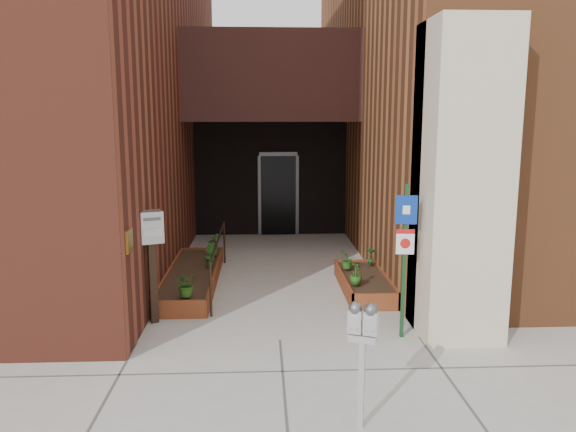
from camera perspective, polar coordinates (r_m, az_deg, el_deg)
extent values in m
plane|color=#9E9991|center=(8.12, -0.84, -12.48)|extent=(80.00, 80.00, 0.00)
cube|color=maroon|center=(15.43, -25.68, 16.13)|extent=(8.00, 14.60, 10.00)
cube|color=brown|center=(16.03, 21.10, 16.18)|extent=(8.00, 13.70, 10.00)
cube|color=beige|center=(8.23, 17.14, 3.26)|extent=(1.10, 1.20, 4.40)
cube|color=black|center=(13.52, -1.74, 13.82)|extent=(4.20, 2.00, 2.00)
cube|color=black|center=(14.98, -1.78, 3.88)|extent=(4.00, 0.30, 3.00)
cube|color=black|center=(14.86, -0.98, 2.09)|extent=(0.90, 0.06, 2.10)
cube|color=#B79338|center=(7.67, -15.86, -2.45)|extent=(0.04, 0.30, 0.30)
cube|color=maroon|center=(9.01, -11.07, -9.31)|extent=(0.90, 0.04, 0.30)
cube|color=maroon|center=(12.40, -8.71, -3.87)|extent=(0.90, 0.04, 0.30)
cube|color=maroon|center=(10.76, -11.98, -6.15)|extent=(0.04, 3.60, 0.30)
cube|color=maroon|center=(10.65, -7.39, -6.17)|extent=(0.04, 3.60, 0.30)
cube|color=black|center=(10.70, -9.69, -6.27)|extent=(0.82, 3.52, 0.26)
cube|color=maroon|center=(9.29, 8.95, -8.65)|extent=(0.80, 0.04, 0.30)
cube|color=maroon|center=(11.32, 6.77, -5.17)|extent=(0.80, 0.04, 0.30)
cube|color=maroon|center=(10.24, 5.64, -6.80)|extent=(0.04, 2.20, 0.30)
cube|color=maroon|center=(10.37, 9.83, -6.68)|extent=(0.04, 2.20, 0.30)
cube|color=black|center=(10.31, 7.75, -6.85)|extent=(0.72, 2.12, 0.26)
cylinder|color=black|center=(8.94, -7.86, -7.36)|extent=(0.04, 0.04, 0.90)
cylinder|color=black|center=(12.12, -6.48, -2.69)|extent=(0.04, 0.04, 0.90)
cylinder|color=black|center=(10.42, -7.12, -2.39)|extent=(0.04, 3.30, 0.04)
cube|color=#B9B9BC|center=(5.92, 7.46, -16.65)|extent=(0.07, 0.07, 0.92)
cube|color=#B9B9BC|center=(5.71, 7.58, -12.20)|extent=(0.30, 0.20, 0.07)
cube|color=#B9B9BC|center=(5.67, 6.83, -10.58)|extent=(0.16, 0.14, 0.24)
sphere|color=#59595B|center=(5.62, 6.86, -9.26)|extent=(0.14, 0.14, 0.14)
cube|color=white|center=(5.62, 6.73, -10.57)|extent=(0.08, 0.04, 0.05)
cube|color=#B21414|center=(5.64, 6.72, -11.26)|extent=(0.08, 0.04, 0.03)
cube|color=#B9B9BC|center=(5.64, 8.41, -10.72)|extent=(0.16, 0.14, 0.24)
sphere|color=#59595B|center=(5.59, 8.45, -9.40)|extent=(0.14, 0.14, 0.14)
cube|color=white|center=(5.59, 8.33, -10.71)|extent=(0.08, 0.04, 0.05)
cube|color=#B21414|center=(5.61, 8.31, -11.41)|extent=(0.08, 0.04, 0.03)
cube|color=#153B1C|center=(8.04, 11.71, -4.63)|extent=(0.05, 0.05, 2.20)
cube|color=navy|center=(7.86, 11.93, 0.62)|extent=(0.30, 0.05, 0.40)
cube|color=white|center=(7.86, 11.94, 0.62)|extent=(0.10, 0.02, 0.12)
cube|color=white|center=(7.95, 11.82, -2.58)|extent=(0.25, 0.05, 0.35)
cube|color=#B21414|center=(7.91, 11.86, -1.57)|extent=(0.25, 0.04, 0.06)
cylinder|color=#B21414|center=(7.94, 11.82, -2.74)|extent=(0.14, 0.03, 0.14)
cube|color=black|center=(8.81, -13.55, -6.57)|extent=(0.15, 0.15, 1.26)
cube|color=#B5B5B7|center=(8.61, -13.78, -1.08)|extent=(0.41, 0.36, 0.48)
cube|color=#59595B|center=(8.46, -13.64, -0.32)|extent=(0.24, 0.11, 0.05)
cube|color=white|center=(8.50, -13.59, -1.61)|extent=(0.26, 0.12, 0.11)
imported|color=#275317|center=(9.08, -10.26, -6.79)|extent=(0.50, 0.50, 0.41)
imported|color=#23601B|center=(10.84, -8.00, -3.95)|extent=(0.29, 0.29, 0.41)
imported|color=#1D5317|center=(11.54, -7.67, -3.18)|extent=(0.28, 0.28, 0.37)
imported|color=#1A5819|center=(12.13, -7.43, -2.58)|extent=(0.25, 0.25, 0.35)
imported|color=#265418|center=(9.63, 6.93, -5.84)|extent=(0.23, 0.23, 0.37)
imported|color=#1A5B1C|center=(10.91, 8.43, -4.03)|extent=(0.24, 0.24, 0.35)
imported|color=#285A19|center=(10.57, 6.04, -4.46)|extent=(0.42, 0.42, 0.34)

